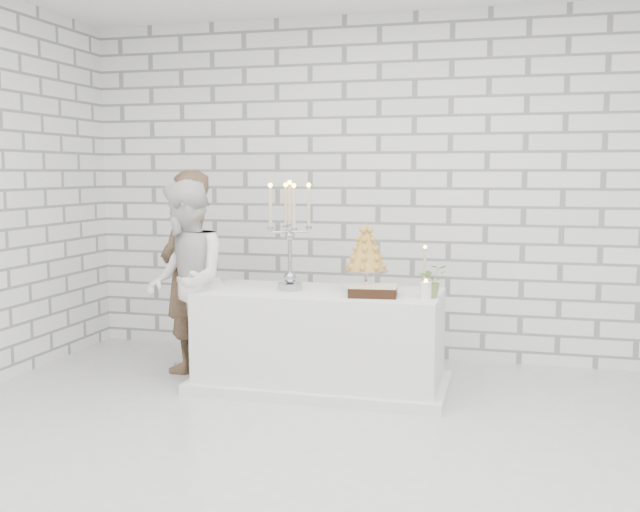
{
  "coord_description": "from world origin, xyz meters",
  "views": [
    {
      "loc": [
        0.83,
        -3.91,
        1.64
      ],
      "look_at": [
        -0.47,
        1.09,
        1.05
      ],
      "focal_mm": 41.31,
      "sensor_mm": 36.0,
      "label": 1
    }
  ],
  "objects_px": {
    "candelabra": "(290,235)",
    "bride": "(186,282)",
    "croquembouche": "(366,257)",
    "groom": "(187,271)",
    "cake_table": "(321,340)"
  },
  "relations": [
    {
      "from": "candelabra",
      "to": "croquembouche",
      "type": "relative_size",
      "value": 1.61
    },
    {
      "from": "bride",
      "to": "croquembouche",
      "type": "height_order",
      "value": "bride"
    },
    {
      "from": "groom",
      "to": "candelabra",
      "type": "bearing_deg",
      "value": 75.4
    },
    {
      "from": "cake_table",
      "to": "bride",
      "type": "height_order",
      "value": "bride"
    },
    {
      "from": "croquembouche",
      "to": "candelabra",
      "type": "bearing_deg",
      "value": -172.12
    },
    {
      "from": "cake_table",
      "to": "croquembouche",
      "type": "distance_m",
      "value": 0.72
    },
    {
      "from": "candelabra",
      "to": "croquembouche",
      "type": "height_order",
      "value": "candelabra"
    },
    {
      "from": "groom",
      "to": "bride",
      "type": "distance_m",
      "value": 0.39
    },
    {
      "from": "croquembouche",
      "to": "bride",
      "type": "bearing_deg",
      "value": -172.37
    },
    {
      "from": "cake_table",
      "to": "candelabra",
      "type": "distance_m",
      "value": 0.82
    },
    {
      "from": "candelabra",
      "to": "bride",
      "type": "bearing_deg",
      "value": -172.54
    },
    {
      "from": "bride",
      "to": "groom",
      "type": "bearing_deg",
      "value": 174.6
    },
    {
      "from": "groom",
      "to": "croquembouche",
      "type": "distance_m",
      "value": 1.56
    },
    {
      "from": "cake_table",
      "to": "groom",
      "type": "xyz_separation_m",
      "value": [
        -1.2,
        0.24,
        0.45
      ]
    },
    {
      "from": "cake_table",
      "to": "candelabra",
      "type": "bearing_deg",
      "value": -177.65
    }
  ]
}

